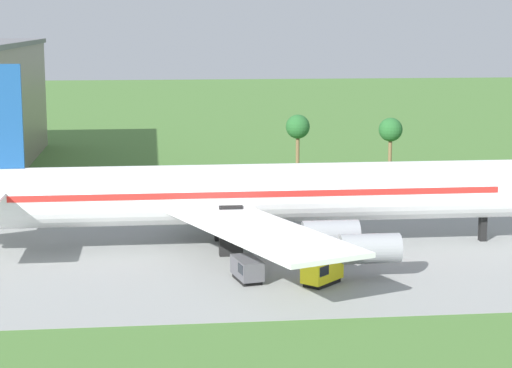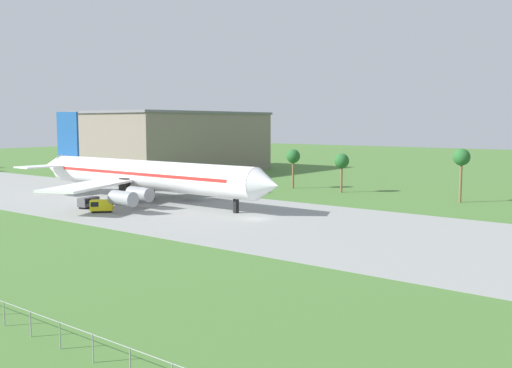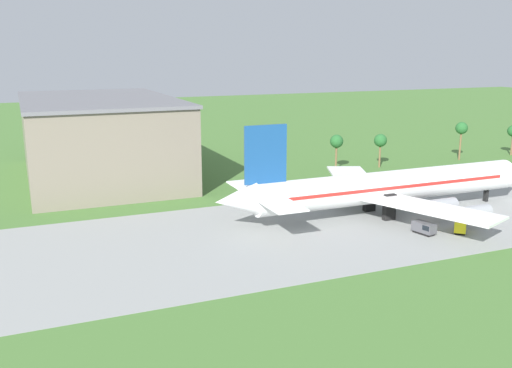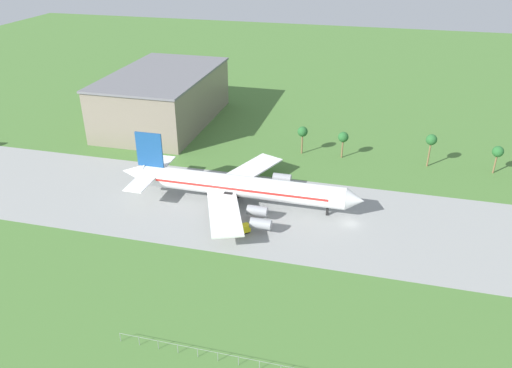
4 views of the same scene
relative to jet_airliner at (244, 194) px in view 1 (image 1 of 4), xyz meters
The scene contains 3 objects.
jet_airliner is the anchor object (origin of this frame).
baggage_tug 14.07m from the jet_airliner, 94.25° to the right, with size 2.83×4.58×2.15m.
fuel_truck 16.71m from the jet_airliner, 69.82° to the right, with size 4.33×4.35×2.37m.
Camera 1 is at (-42.50, -92.46, 23.53)m, focal length 65.00 mm.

